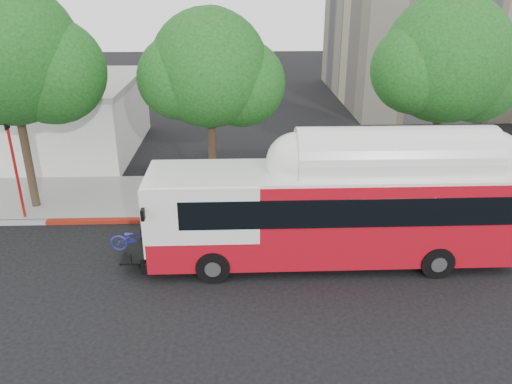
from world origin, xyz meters
TOP-DOWN VIEW (x-y plane):
  - ground at (0.00, 0.00)m, footprint 120.00×120.00m
  - sidewalk at (0.00, 6.50)m, footprint 60.00×5.00m
  - curb_strip at (0.00, 3.90)m, footprint 60.00×0.30m
  - red_curb_segment at (-3.00, 3.90)m, footprint 10.00×0.32m
  - street_tree_left at (-8.53, 5.56)m, footprint 6.67×5.80m
  - street_tree_mid at (-0.59, 6.06)m, footprint 5.75×5.00m
  - street_tree_right at (9.44, 5.86)m, footprint 6.21×5.40m
  - transit_bus at (3.47, 0.49)m, footprint 13.67×2.97m
  - signal_pole at (-9.05, 4.31)m, footprint 0.12×0.41m

SIDE VIEW (x-z plane):
  - ground at x=0.00m, z-range 0.00..0.00m
  - sidewalk at x=0.00m, z-range 0.00..0.15m
  - curb_strip at x=0.00m, z-range 0.00..0.15m
  - red_curb_segment at x=-3.00m, z-range 0.00..0.16m
  - transit_bus at x=3.47m, z-range -0.13..3.91m
  - signal_pole at x=-9.05m, z-range 0.06..4.34m
  - street_tree_mid at x=-0.59m, z-range 1.60..10.22m
  - street_tree_right at x=9.44m, z-range 1.67..10.85m
  - street_tree_left at x=-8.53m, z-range 1.73..11.47m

